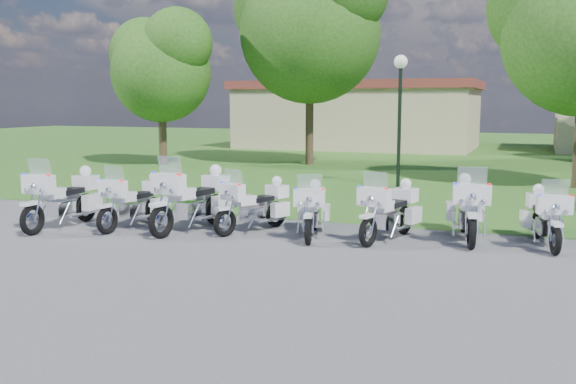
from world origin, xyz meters
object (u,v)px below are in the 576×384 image
(motorcycle_0, at_px, (64,197))
(motorcycle_6, at_px, (467,208))
(motorcycle_5, at_px, (390,210))
(motorcycle_7, at_px, (545,216))
(motorcycle_2, at_px, (194,198))
(motorcycle_3, at_px, (256,204))
(motorcycle_4, at_px, (312,209))
(motorcycle_1, at_px, (135,200))
(lamp_post, at_px, (400,89))

(motorcycle_0, distance_m, motorcycle_6, 8.92)
(motorcycle_5, xyz_separation_m, motorcycle_7, (2.99, 0.56, -0.03))
(motorcycle_2, relative_size, motorcycle_5, 1.18)
(motorcycle_3, xyz_separation_m, motorcycle_4, (1.36, -0.09, -0.01))
(motorcycle_1, relative_size, motorcycle_4, 1.06)
(motorcycle_1, relative_size, motorcycle_2, 0.86)
(motorcycle_5, bearing_deg, motorcycle_3, 18.93)
(motorcycle_2, xyz_separation_m, motorcycle_5, (4.29, 0.60, -0.10))
(motorcycle_4, xyz_separation_m, lamp_post, (0.15, 8.27, 2.68))
(motorcycle_3, height_order, lamp_post, lamp_post)
(motorcycle_2, bearing_deg, motorcycle_1, 17.72)
(motorcycle_6, bearing_deg, motorcycle_7, 167.47)
(motorcycle_1, height_order, motorcycle_6, motorcycle_6)
(motorcycle_2, xyz_separation_m, motorcycle_7, (7.28, 1.16, -0.13))
(motorcycle_1, xyz_separation_m, motorcycle_5, (5.71, 0.78, 0.00))
(motorcycle_0, distance_m, lamp_post, 11.28)
(motorcycle_3, bearing_deg, motorcycle_0, 38.82)
(motorcycle_1, height_order, lamp_post, lamp_post)
(motorcycle_7, relative_size, lamp_post, 0.48)
(motorcycle_2, relative_size, motorcycle_7, 1.23)
(motorcycle_0, bearing_deg, motorcycle_2, -165.01)
(motorcycle_0, relative_size, lamp_post, 0.56)
(motorcycle_2, height_order, motorcycle_3, motorcycle_2)
(motorcycle_5, bearing_deg, motorcycle_2, 23.40)
(motorcycle_3, relative_size, motorcycle_5, 0.93)
(motorcycle_5, bearing_deg, lamp_post, -64.19)
(motorcycle_1, bearing_deg, motorcycle_3, -161.02)
(motorcycle_3, bearing_deg, lamp_post, -77.13)
(motorcycle_1, bearing_deg, motorcycle_0, 27.42)
(motorcycle_0, distance_m, motorcycle_1, 1.62)
(motorcycle_6, bearing_deg, motorcycle_1, -0.05)
(motorcycle_2, relative_size, lamp_post, 0.58)
(motorcycle_2, distance_m, lamp_post, 9.40)
(motorcycle_1, bearing_deg, motorcycle_4, -166.35)
(motorcycle_7, xyz_separation_m, lamp_post, (-4.45, 7.44, 2.68))
(motorcycle_6, distance_m, motorcycle_7, 1.50)
(motorcycle_0, bearing_deg, motorcycle_4, -168.57)
(motorcycle_4, bearing_deg, lamp_post, -105.09)
(lamp_post, bearing_deg, motorcycle_4, -91.06)
(motorcycle_2, distance_m, motorcycle_7, 7.37)
(motorcycle_3, xyz_separation_m, motorcycle_7, (5.96, 0.74, -0.01))
(motorcycle_0, xyz_separation_m, lamp_post, (5.76, 9.36, 2.58))
(motorcycle_1, bearing_deg, motorcycle_6, -162.54)
(motorcycle_4, bearing_deg, motorcycle_2, -7.11)
(motorcycle_5, distance_m, motorcycle_6, 1.60)
(motorcycle_4, xyz_separation_m, motorcycle_7, (4.60, 0.83, 0.00))
(motorcycle_1, relative_size, lamp_post, 0.50)
(motorcycle_1, relative_size, motorcycle_5, 1.02)
(motorcycle_2, bearing_deg, motorcycle_7, -160.60)
(motorcycle_3, height_order, motorcycle_4, motorcycle_3)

